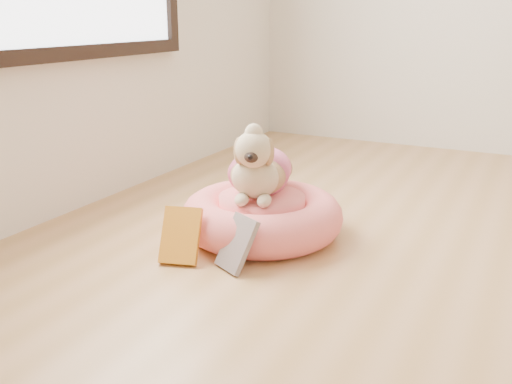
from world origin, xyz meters
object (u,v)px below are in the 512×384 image
at_px(book_white, 237,243).
at_px(book_yellow, 181,236).
at_px(dog, 258,157).
at_px(pet_bed, 262,216).

bearing_deg(book_white, book_yellow, -144.13).
bearing_deg(dog, book_white, -94.51).
xyz_separation_m(pet_bed, book_yellow, (-0.14, -0.34, 0.01)).
height_order(dog, book_yellow, dog).
height_order(pet_bed, dog, dog).
distance_m(pet_bed, book_white, 0.31).
distance_m(book_yellow, book_white, 0.21).
relative_size(pet_bed, book_yellow, 3.12).
bearing_deg(dog, pet_bed, -31.13).
relative_size(pet_bed, dog, 1.52).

